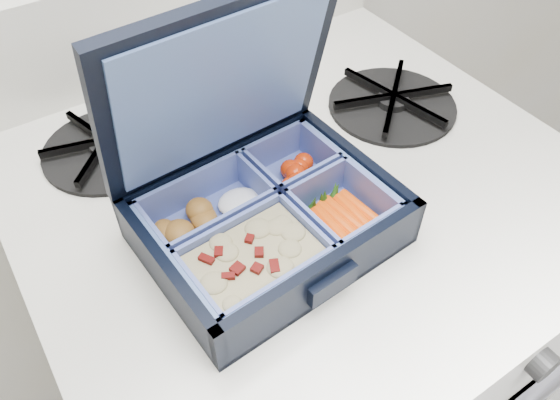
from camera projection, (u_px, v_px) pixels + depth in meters
stove at (287, 356)px, 1.00m from camera, size 0.64×0.64×0.96m
bento_box at (268, 220)px, 0.55m from camera, size 0.26×0.21×0.06m
burner_grate at (393, 99)px, 0.72m from camera, size 0.22×0.22×0.02m
burner_grate_rear at (107, 145)px, 0.66m from camera, size 0.19×0.19×0.02m
fork at (203, 149)px, 0.67m from camera, size 0.08×0.17×0.01m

